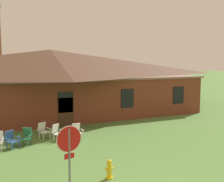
{
  "coord_description": "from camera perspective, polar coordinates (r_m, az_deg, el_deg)",
  "views": [
    {
      "loc": [
        -5.03,
        -6.06,
        4.68
      ],
      "look_at": [
        1.44,
        8.1,
        2.99
      ],
      "focal_mm": 43.73,
      "sensor_mm": 36.0,
      "label": 1
    }
  ],
  "objects": [
    {
      "name": "brick_building",
      "position": [
        24.65,
        -12.73,
        1.92
      ],
      "size": [
        26.13,
        10.4,
        5.72
      ],
      "color": "brown",
      "rests_on": "ground"
    },
    {
      "name": "stop_sign",
      "position": [
        8.45,
        -8.92,
        -12.52
      ],
      "size": [
        0.8,
        0.18,
        2.79
      ],
      "color": "slate",
      "rests_on": "ground"
    },
    {
      "name": "lawn_chair_left_end",
      "position": [
        15.96,
        -20.3,
        -9.4
      ],
      "size": [
        0.84,
        0.87,
        0.96
      ],
      "color": "#2D5693",
      "rests_on": "ground"
    },
    {
      "name": "lawn_chair_middle",
      "position": [
        16.32,
        -17.5,
        -8.96
      ],
      "size": [
        0.84,
        0.87,
        0.96
      ],
      "color": "#28704C",
      "rests_on": "ground"
    },
    {
      "name": "lawn_chair_right_end",
      "position": [
        17.41,
        -14.16,
        -7.91
      ],
      "size": [
        0.78,
        0.83,
        0.96
      ],
      "color": "silver",
      "rests_on": "ground"
    },
    {
      "name": "lawn_chair_far_side",
      "position": [
        16.78,
        -11.33,
        -8.37
      ],
      "size": [
        0.84,
        0.87,
        0.96
      ],
      "color": "white",
      "rests_on": "ground"
    },
    {
      "name": "lawn_chair_under_eave",
      "position": [
        16.74,
        -7.36,
        -8.34
      ],
      "size": [
        0.66,
        0.69,
        0.96
      ],
      "color": "silver",
      "rests_on": "ground"
    },
    {
      "name": "fire_hydrant",
      "position": [
        11.36,
        -0.58,
        -16.09
      ],
      "size": [
        0.36,
        0.28,
        0.79
      ],
      "color": "gold",
      "rests_on": "ground"
    }
  ]
}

